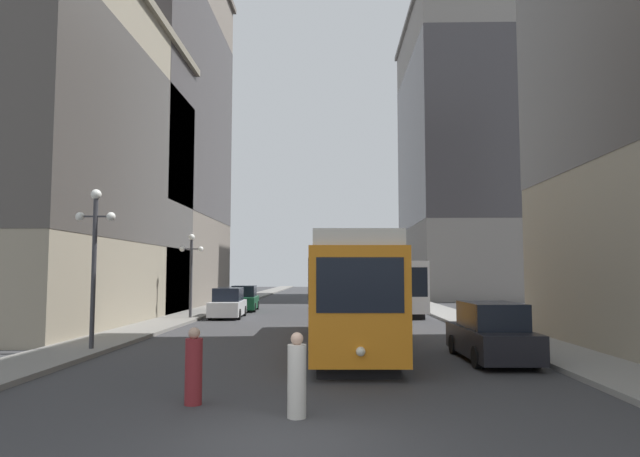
% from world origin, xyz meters
% --- Properties ---
extents(ground_plane, '(200.00, 200.00, 0.00)m').
position_xyz_m(ground_plane, '(0.00, 0.00, 0.00)').
color(ground_plane, '#38383A').
extents(sidewalk_left, '(2.50, 120.00, 0.15)m').
position_xyz_m(sidewalk_left, '(-8.25, 40.00, 0.07)').
color(sidewalk_left, gray).
rests_on(sidewalk_left, ground).
extents(sidewalk_right, '(2.50, 120.00, 0.15)m').
position_xyz_m(sidewalk_right, '(8.25, 40.00, 0.07)').
color(sidewalk_right, gray).
rests_on(sidewalk_right, ground).
extents(streetcar, '(2.95, 14.87, 3.89)m').
position_xyz_m(streetcar, '(1.25, 12.22, 2.10)').
color(streetcar, black).
rests_on(streetcar, ground).
extents(transit_bus, '(3.02, 11.95, 3.45)m').
position_xyz_m(transit_bus, '(4.86, 29.28, 1.95)').
color(transit_bus, black).
rests_on(transit_bus, ground).
extents(parked_car_left_near, '(2.05, 4.73, 1.82)m').
position_xyz_m(parked_car_left_near, '(-5.70, 25.04, 0.84)').
color(parked_car_left_near, black).
rests_on(parked_car_left_near, ground).
extents(parked_car_left_mid, '(2.09, 4.59, 1.82)m').
position_xyz_m(parked_car_left_mid, '(-5.70, 31.28, 0.84)').
color(parked_car_left_mid, black).
rests_on(parked_car_left_mid, ground).
extents(parked_car_right_far, '(1.95, 4.72, 1.82)m').
position_xyz_m(parked_car_right_far, '(5.70, 8.61, 0.84)').
color(parked_car_right_far, black).
rests_on(parked_car_right_far, ground).
extents(pedestrian_crossing_near, '(0.36, 0.36, 1.60)m').
position_xyz_m(pedestrian_crossing_near, '(-2.19, 2.63, 0.75)').
color(pedestrian_crossing_near, maroon).
rests_on(pedestrian_crossing_near, ground).
extents(pedestrian_crossing_far, '(0.36, 0.36, 1.61)m').
position_xyz_m(pedestrian_crossing_far, '(0.05, 1.63, 0.75)').
color(pedestrian_crossing_far, beige).
rests_on(pedestrian_crossing_far, ground).
extents(lamp_post_left_near, '(1.41, 0.36, 5.53)m').
position_xyz_m(lamp_post_left_near, '(-7.60, 10.07, 3.78)').
color(lamp_post_left_near, '#333338').
rests_on(lamp_post_left_near, sidewalk_left).
extents(lamp_post_left_far, '(1.41, 0.36, 4.88)m').
position_xyz_m(lamp_post_left_far, '(-7.60, 23.40, 3.40)').
color(lamp_post_left_far, '#333338').
rests_on(lamp_post_left_far, sidewalk_left).
extents(building_left_corner, '(11.78, 21.67, 29.89)m').
position_xyz_m(building_left_corner, '(-15.09, 35.38, 15.41)').
color(building_left_corner, slate).
rests_on(building_left_corner, ground).
extents(building_left_midblock, '(15.65, 21.00, 17.90)m').
position_xyz_m(building_left_midblock, '(-17.02, 20.82, 9.19)').
color(building_left_midblock, gray).
rests_on(building_left_midblock, ground).
extents(building_right_corner, '(13.96, 22.29, 32.02)m').
position_xyz_m(building_right_corner, '(16.18, 53.83, 16.52)').
color(building_right_corner, gray).
rests_on(building_right_corner, ground).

